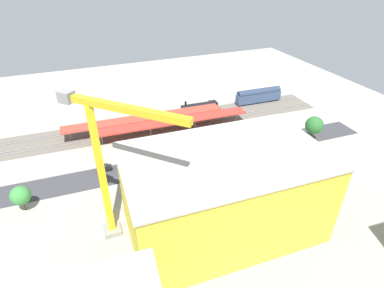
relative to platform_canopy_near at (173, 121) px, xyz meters
The scene contains 25 objects.
ground_plane 15.17m from the platform_canopy_near, 78.97° to the left, with size 192.80×192.80×0.00m, color #9E998C.
rail_bed 8.81m from the platform_canopy_near, 69.09° to the right, with size 120.50×14.58×0.01m, color #665E54.
street_asphalt 17.70m from the platform_canopy_near, 80.65° to the left, with size 120.50×9.00×0.01m, color #38383D.
track_rails 8.73m from the platform_canopy_near, 69.09° to the right, with size 120.44×11.89×0.12m.
platform_canopy_near is the anchor object (origin of this frame).
platform_canopy_far 10.10m from the platform_canopy_near, 37.07° to the right, with size 53.98×6.92×4.14m.
locomotive 18.08m from the platform_canopy_near, 143.78° to the right, with size 15.26×3.44×5.31m.
passenger_coach 40.74m from the platform_canopy_near, 164.90° to the right, with size 18.90×3.59×5.89m.
parked_car_0 28.71m from the platform_canopy_near, 151.76° to the left, with size 4.34×1.84×1.68m.
parked_car_1 22.38m from the platform_canopy_near, 141.38° to the left, with size 4.15×2.02×1.64m.
parked_car_2 16.35m from the platform_canopy_near, 122.45° to the left, with size 4.19×1.90×1.73m.
parked_car_3 13.76m from the platform_canopy_near, 89.92° to the left, with size 4.40×2.16×1.62m.
parked_car_4 15.87m from the platform_canopy_near, 58.57° to the left, with size 4.51×2.06×1.71m.
parked_car_5 21.58m from the platform_canopy_near, 38.92° to the left, with size 4.60×2.12×1.62m.
parked_car_6 28.28m from the platform_canopy_near, 28.93° to the left, with size 4.08×1.94×1.72m.
construction_building 43.99m from the platform_canopy_near, 85.36° to the left, with size 38.78×23.27×18.13m, color yellow.
construction_roof_slab 45.99m from the platform_canopy_near, 85.36° to the left, with size 39.38×23.87×0.40m, color #B7B2A8.
tower_crane 47.60m from the platform_canopy_near, 56.86° to the left, with size 18.21×18.45×31.40m.
box_truck_0 27.69m from the platform_canopy_near, 97.04° to the left, with size 8.49×2.79×3.57m.
box_truck_1 25.57m from the platform_canopy_near, 94.28° to the left, with size 9.94×3.06×3.17m.
street_tree_0 49.38m from the platform_canopy_near, 27.29° to the left, with size 4.46×4.46×6.61m.
street_tree_1 44.60m from the platform_canopy_near, 150.99° to the left, with size 5.50×5.50×8.48m.
street_tree_2 23.18m from the platform_canopy_near, 105.64° to the left, with size 5.33×5.33×7.52m.
street_tree_3 23.26m from the platform_canopy_near, 100.15° to the left, with size 4.34×4.34×7.14m.
traffic_light 12.72m from the platform_canopy_near, 82.85° to the left, with size 0.50×0.36×6.24m.
Camera 1 is at (24.23, 71.69, 50.65)m, focal length 28.74 mm.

